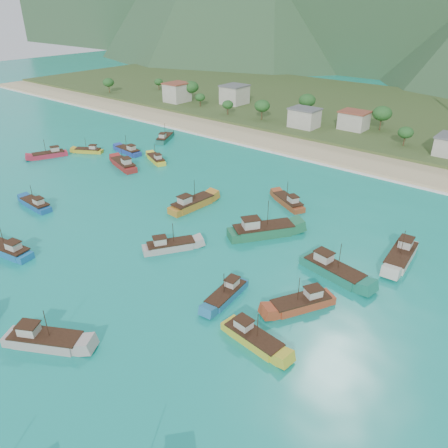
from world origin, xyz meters
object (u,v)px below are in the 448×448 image
Objects in this scene: boat_16 at (170,246)px; boat_23 at (165,139)px; boat_11 at (124,165)px; boat_17 at (401,256)px; boat_20 at (253,338)px; boat_1 at (288,202)px; boat_32 at (49,155)px; boat_7 at (333,271)px; boat_22 at (128,151)px; boat_15 at (36,205)px; boat_25 at (156,160)px; boat_27 at (302,303)px; boat_13 at (262,231)px; boat_9 at (45,340)px; boat_12 at (226,295)px; boat_28 at (89,151)px; boat_26 at (8,251)px; boat_24 at (192,204)px.

boat_23 reaches higher than boat_16.
boat_17 is at bearing -72.82° from boat_11.
boat_16 is at bearing -104.81° from boat_20.
boat_32 is at bearing 129.97° from boat_1.
boat_7 reaches higher than boat_22.
boat_15 is 0.80× the size of boat_17.
boat_7 is at bearing -52.52° from boat_23.
boat_25 is 0.91× the size of boat_27.
boat_25 is 74.64m from boat_27.
boat_1 is at bearing 138.23° from boat_13.
boat_9 is at bearing 55.29° from boat_17.
boat_9 is at bearing -120.99° from boat_25.
boat_13 is (-7.40, 20.53, 0.46)m from boat_12.
boat_22 is (-14.26, 38.71, 0.05)m from boat_15.
boat_12 is (12.63, 24.10, -0.19)m from boat_9.
boat_12 is 10.73m from boat_20.
boat_27 is at bearing 12.12° from boat_7.
boat_27 reaches higher than boat_32.
boat_11 is 30.09m from boat_15.
boat_20 is (26.99, -10.41, -0.02)m from boat_16.
boat_7 is at bearing 53.70° from boat_17.
boat_27 is at bearing -136.44° from boat_28.
boat_12 is (60.13, -28.32, -0.23)m from boat_11.
boat_9 reaches higher than boat_22.
boat_7 reaches higher than boat_1.
boat_16 is 42.60m from boat_17.
boat_26 is at bearing 15.00° from boat_12.
boat_22 reaches higher than boat_28.
boat_16 is (-17.78, 4.89, 0.09)m from boat_12.
boat_26 is 1.04× the size of boat_32.
boat_13 is at bearing -128.69° from boat_28.
boat_7 is 1.15× the size of boat_26.
boat_32 is (-29.75, 21.32, 0.05)m from boat_15.
boat_24 is 1.14× the size of boat_32.
boat_12 is 1.09× the size of boat_28.
boat_28 is 11.45m from boat_32.
boat_1 is 1.07× the size of boat_25.
boat_32 is at bearing 119.94° from boat_28.
boat_12 is at bearing -141.92° from boat_28.
boat_26 is at bearing -131.03° from boat_15.
boat_15 is at bearing 166.28° from boat_32.
boat_17 is 35.26m from boat_20.
boat_28 is (-68.09, -6.30, -0.16)m from boat_1.
boat_22 is at bearing -166.84° from boat_9.
boat_17 is at bearing 172.66° from boat_20.
boat_23 reaches higher than boat_15.
boat_12 is 0.90× the size of boat_32.
boat_9 is 84.48m from boat_32.
boat_9 reaches higher than boat_12.
boat_15 is (-42.30, 22.77, -0.15)m from boat_9.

